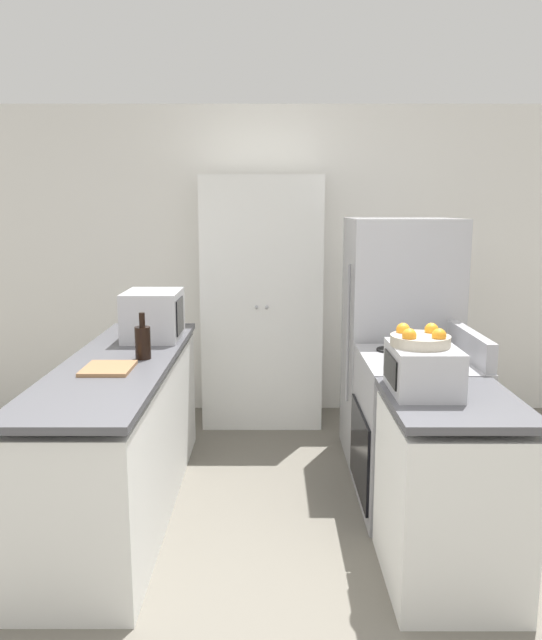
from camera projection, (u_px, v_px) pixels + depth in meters
The scene contains 11 objects.
wall_back at pixel (272, 262), 5.36m from camera, with size 7.00×0.06×2.60m.
counter_left at pixel (126, 437), 3.65m from camera, with size 0.60×2.24×0.91m.
counter_right at pixel (452, 496), 2.91m from camera, with size 0.60×0.74×0.91m.
pantry_cabinet at pixel (265, 302), 5.10m from camera, with size 0.96×0.57×2.01m.
stove at pixel (419, 432), 3.67m from camera, with size 0.66×0.78×1.07m.
refrigerator at pixel (402, 340), 4.37m from camera, with size 0.75×0.70×1.69m.
microwave at pixel (156, 315), 4.10m from camera, with size 0.36×0.45×0.32m.
wine_bottle at pixel (146, 341), 3.56m from camera, with size 0.09×0.09×0.27m.
toaster_oven at pixel (426, 369), 2.91m from camera, with size 0.31×0.41×0.22m.
fruit_bowl at pixel (423, 339), 2.89m from camera, with size 0.28×0.28×0.10m.
cutting_board at pixel (111, 368), 3.33m from camera, with size 0.25×0.30×0.02m.
Camera 1 is at (0.02, -2.25, 1.76)m, focal length 35.00 mm.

